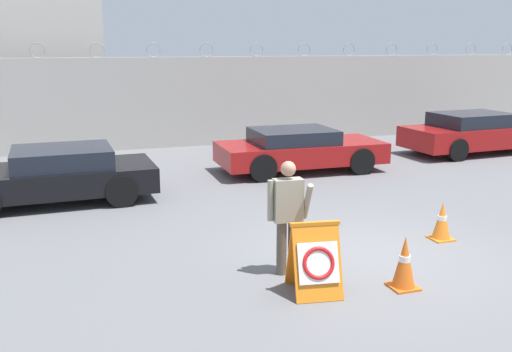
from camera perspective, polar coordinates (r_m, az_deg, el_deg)
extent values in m
plane|color=slate|center=(9.63, 11.29, -7.76)|extent=(90.00, 90.00, 0.00)
cube|color=#ADA8A0|center=(19.57, -4.87, 7.45)|extent=(36.00, 0.30, 2.98)
torus|color=gray|center=(18.95, -21.02, 11.64)|extent=(0.47, 0.03, 0.47)
torus|color=gray|center=(18.96, -15.60, 12.02)|extent=(0.47, 0.03, 0.47)
torus|color=gray|center=(19.14, -10.22, 12.29)|extent=(0.47, 0.03, 0.47)
torus|color=gray|center=(19.48, -4.97, 12.45)|extent=(0.47, 0.03, 0.47)
torus|color=gray|center=(19.96, 0.06, 12.51)|extent=(0.47, 0.03, 0.47)
torus|color=gray|center=(20.59, 4.83, 12.48)|extent=(0.47, 0.03, 0.47)
torus|color=gray|center=(21.34, 9.28, 12.38)|extent=(0.47, 0.03, 0.47)
torus|color=gray|center=(22.21, 13.41, 12.22)|extent=(0.47, 0.03, 0.47)
torus|color=gray|center=(23.17, 17.20, 12.02)|extent=(0.47, 0.03, 0.47)
torus|color=gray|center=(24.23, 20.67, 11.79)|extent=(0.47, 0.03, 0.47)
torus|color=gray|center=(25.37, 23.83, 11.54)|extent=(0.47, 0.03, 0.47)
cube|color=beige|center=(24.06, -22.78, 11.47)|extent=(6.07, 6.45, 6.27)
cube|color=orange|center=(7.84, 6.18, -8.67)|extent=(0.71, 0.47, 0.99)
cube|color=orange|center=(8.15, 5.50, -7.79)|extent=(0.71, 0.47, 0.99)
cube|color=orange|center=(7.83, 5.92, -4.76)|extent=(0.70, 0.16, 0.05)
cube|color=white|center=(7.80, 6.26, -8.63)|extent=(0.58, 0.29, 0.53)
torus|color=red|center=(7.79, 6.28, -8.66)|extent=(0.47, 0.27, 0.44)
cylinder|color=#514C42|center=(8.58, 2.56, -7.19)|extent=(0.15, 0.15, 0.83)
cylinder|color=#514C42|center=(8.63, 3.71, -7.07)|extent=(0.15, 0.15, 0.83)
cube|color=gray|center=(8.38, 3.20, -2.42)|extent=(0.44, 0.24, 0.64)
sphere|color=tan|center=(8.27, 3.24, 0.73)|extent=(0.22, 0.22, 0.22)
cylinder|color=gray|center=(8.30, 1.46, -2.47)|extent=(0.09, 0.09, 0.61)
cylinder|color=gray|center=(8.38, 5.14, -2.55)|extent=(0.11, 0.34, 0.59)
cube|color=orange|center=(8.52, 14.48, -10.66)|extent=(0.38, 0.38, 0.03)
cone|color=orange|center=(8.37, 14.63, -8.25)|extent=(0.33, 0.33, 0.74)
cylinder|color=white|center=(8.36, 14.64, -8.02)|extent=(0.16, 0.16, 0.10)
cube|color=orange|center=(10.69, 17.98, -5.96)|extent=(0.37, 0.37, 0.03)
cone|color=orange|center=(10.59, 18.11, -4.21)|extent=(0.32, 0.32, 0.65)
cylinder|color=white|center=(10.58, 18.13, -4.04)|extent=(0.16, 0.16, 0.09)
cylinder|color=black|center=(12.40, -13.31, -1.48)|extent=(0.69, 0.22, 0.69)
cylinder|color=black|center=(14.16, -14.23, 0.25)|extent=(0.69, 0.22, 0.69)
cube|color=black|center=(13.17, -19.60, -0.31)|extent=(4.36, 2.06, 0.54)
cube|color=black|center=(13.08, -18.82, 1.79)|extent=(2.12, 1.80, 0.41)
cylinder|color=black|center=(16.92, 7.63, 2.63)|extent=(0.71, 0.21, 0.71)
cylinder|color=black|center=(15.34, 10.50, 1.45)|extent=(0.71, 0.21, 0.71)
cylinder|color=black|center=(15.95, -1.35, 2.11)|extent=(0.71, 0.21, 0.71)
cylinder|color=black|center=(14.26, 0.70, 0.80)|extent=(0.71, 0.21, 0.71)
cube|color=maroon|center=(15.53, 4.47, 2.39)|extent=(4.46, 1.96, 0.54)
cube|color=black|center=(15.37, 3.73, 4.03)|extent=(2.15, 1.75, 0.37)
cylinder|color=black|center=(21.08, 22.51, 3.76)|extent=(0.69, 0.24, 0.68)
cylinder|color=black|center=(19.15, 16.11, 3.40)|extent=(0.69, 0.24, 0.68)
cylinder|color=black|center=(17.83, 19.51, 2.48)|extent=(0.69, 0.24, 0.68)
cube|color=maroon|center=(19.42, 21.18, 3.79)|extent=(4.87, 2.12, 0.63)
cube|color=black|center=(19.19, 20.78, 5.31)|extent=(2.38, 1.80, 0.42)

